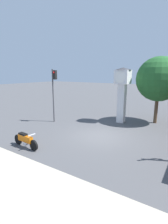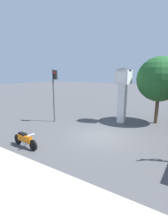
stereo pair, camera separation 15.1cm
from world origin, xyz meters
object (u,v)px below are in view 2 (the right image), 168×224
object	(u,v)px
street_tree	(159,79)
motorcycle	(25,140)
traffic_light	(54,87)
clock_tower	(123,87)

from	to	relation	value
street_tree	motorcycle	bearing A→B (deg)	-118.72
motorcycle	traffic_light	bearing A→B (deg)	117.86
clock_tower	street_tree	distance (m)	3.17
motorcycle	street_tree	bearing A→B (deg)	64.78
motorcycle	street_tree	distance (m)	11.97
motorcycle	clock_tower	xyz separation A→B (m)	(2.78, 8.55, 2.82)
traffic_light	street_tree	size ratio (longest dim) A/B	0.82
traffic_light	motorcycle	bearing A→B (deg)	-65.63
traffic_light	clock_tower	bearing A→B (deg)	32.33
motorcycle	traffic_light	xyz separation A→B (m)	(-2.39, 5.28, 2.81)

